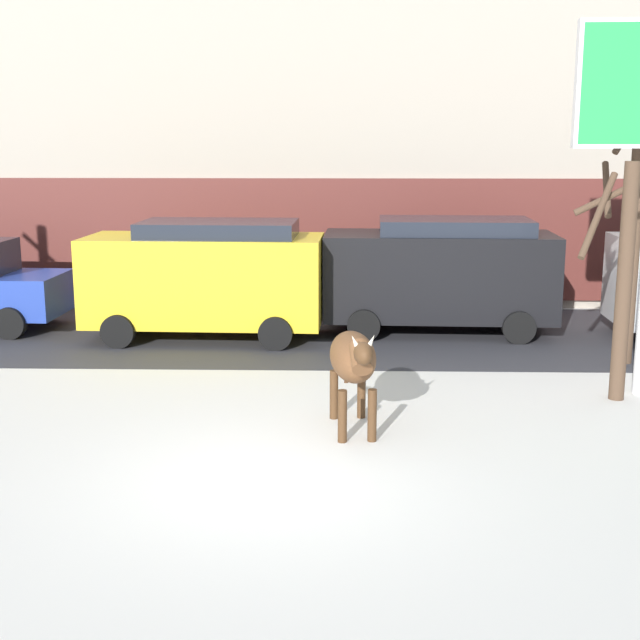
# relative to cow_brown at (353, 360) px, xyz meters

# --- Properties ---
(ground_plane) EXTENTS (120.00, 120.00, 0.00)m
(ground_plane) POSITION_rel_cow_brown_xyz_m (-1.00, -1.80, -0.99)
(ground_plane) COLOR silver
(road_strip) EXTENTS (60.00, 5.60, 0.01)m
(road_strip) POSITION_rel_cow_brown_xyz_m (-1.00, 5.90, -0.99)
(road_strip) COLOR #333338
(road_strip) RESTS_ON ground
(building_facade) EXTENTS (44.00, 6.10, 13.00)m
(building_facade) POSITION_rel_cow_brown_xyz_m (-1.00, 11.85, 5.49)
(building_facade) COLOR #A39989
(building_facade) RESTS_ON ground
(cow_brown) EXTENTS (0.77, 1.93, 1.54)m
(cow_brown) POSITION_rel_cow_brown_xyz_m (0.00, 0.00, 0.00)
(cow_brown) COLOR brown
(cow_brown) RESTS_ON ground
(car_yellow_van) EXTENTS (4.66, 2.24, 2.32)m
(car_yellow_van) POSITION_rel_cow_brown_xyz_m (-2.84, 5.56, 0.25)
(car_yellow_van) COLOR gold
(car_yellow_van) RESTS_ON ground
(car_black_van) EXTENTS (4.66, 2.24, 2.32)m
(car_black_van) POSITION_rel_cow_brown_xyz_m (1.81, 6.22, 0.25)
(car_black_van) COLOR black
(car_black_van) RESTS_ON ground
(pedestrian_near_billboard) EXTENTS (0.36, 0.24, 1.73)m
(pedestrian_near_billboard) POSITION_rel_cow_brown_xyz_m (4.80, 8.92, -0.11)
(pedestrian_near_billboard) COLOR #282833
(pedestrian_near_billboard) RESTS_ON ground
(pedestrian_far_left) EXTENTS (0.36, 0.24, 1.73)m
(pedestrian_far_left) POSITION_rel_cow_brown_xyz_m (-5.43, 8.92, -0.11)
(pedestrian_far_left) COLOR #282833
(pedestrian_far_left) RESTS_ON ground
(bare_tree_left_lot) EXTENTS (1.54, 0.94, 3.56)m
(bare_tree_left_lot) POSITION_rel_cow_brown_xyz_m (4.00, 1.66, 0.96)
(bare_tree_left_lot) COLOR #4C3828
(bare_tree_left_lot) RESTS_ON ground
(bare_tree_right_lot) EXTENTS (1.32, 1.21, 4.28)m
(bare_tree_right_lot) POSITION_rel_cow_brown_xyz_m (4.84, 3.81, 1.38)
(bare_tree_right_lot) COLOR #4C3828
(bare_tree_right_lot) RESTS_ON ground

